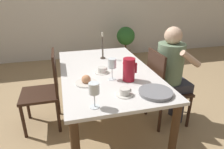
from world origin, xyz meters
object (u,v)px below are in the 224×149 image
at_px(person_seated, 172,69).
at_px(red_pitcher, 129,69).
at_px(chair_opposite, 46,89).
at_px(bread_plate, 86,81).
at_px(chair_person_side, 163,87).
at_px(teacup_near_person, 125,92).
at_px(candlestick_tall, 103,49).
at_px(potted_plant, 126,39).
at_px(wine_glass_water, 112,64).
at_px(teacup_across, 102,70).
at_px(serving_tray, 156,92).
at_px(wine_glass_juice, 94,90).

bearing_deg(person_seated, red_pitcher, -69.32).
relative_size(chair_opposite, bread_plate, 4.44).
height_order(chair_person_side, chair_opposite, same).
bearing_deg(teacup_near_person, chair_opposite, 131.37).
distance_m(teacup_near_person, candlestick_tall, 0.97).
xyz_separation_m(teacup_near_person, potted_plant, (0.96, 2.86, -0.25)).
height_order(person_seated, bread_plate, person_seated).
xyz_separation_m(wine_glass_water, teacup_across, (-0.06, 0.19, -0.13)).
height_order(chair_opposite, teacup_across, chair_opposite).
height_order(serving_tray, bread_plate, bread_plate).
xyz_separation_m(chair_person_side, chair_opposite, (-1.33, 0.29, 0.00)).
height_order(red_pitcher, wine_glass_juice, red_pitcher).
relative_size(wine_glass_water, candlestick_tall, 0.64).
distance_m(chair_opposite, red_pitcher, 1.02).
height_order(person_seated, teacup_near_person, person_seated).
bearing_deg(chair_person_side, chair_opposite, -102.37).
xyz_separation_m(teacup_across, serving_tray, (0.34, -0.57, -0.01)).
bearing_deg(chair_opposite, serving_tray, -131.40).
bearing_deg(wine_glass_water, chair_opposite, 145.93).
xyz_separation_m(chair_opposite, serving_tray, (0.94, -0.83, 0.26)).
height_order(bread_plate, candlestick_tall, candlestick_tall).
distance_m(wine_glass_juice, teacup_near_person, 0.32).
relative_size(chair_person_side, wine_glass_water, 4.30).
bearing_deg(chair_opposite, wine_glass_juice, -155.21).
xyz_separation_m(red_pitcher, teacup_across, (-0.21, 0.25, -0.08)).
height_order(wine_glass_juice, potted_plant, wine_glass_juice).
bearing_deg(red_pitcher, person_seated, 20.68).
bearing_deg(chair_opposite, chair_person_side, -102.37).
xyz_separation_m(wine_glass_water, teacup_near_person, (0.02, -0.33, -0.13)).
distance_m(wine_glass_juice, candlestick_tall, 1.12).
relative_size(chair_person_side, person_seated, 0.78).
bearing_deg(bread_plate, red_pitcher, -4.94).
xyz_separation_m(chair_person_side, red_pitcher, (-0.52, -0.22, 0.35)).
height_order(red_pitcher, bread_plate, red_pitcher).
relative_size(chair_opposite, candlestick_tall, 2.75).
height_order(wine_glass_juice, bread_plate, wine_glass_juice).
height_order(chair_opposite, candlestick_tall, candlestick_tall).
bearing_deg(serving_tray, wine_glass_water, 125.82).
bearing_deg(teacup_across, wine_glass_water, -71.51).
distance_m(chair_person_side, teacup_near_person, 0.85).
relative_size(red_pitcher, teacup_near_person, 1.48).
bearing_deg(potted_plant, red_pitcher, -107.93).
xyz_separation_m(bread_plate, candlestick_tall, (0.30, 0.66, 0.10)).
relative_size(bread_plate, candlestick_tall, 0.62).
distance_m(red_pitcher, serving_tray, 0.35).
distance_m(chair_person_side, teacup_across, 0.77).
xyz_separation_m(chair_person_side, person_seated, (0.09, 0.01, 0.21)).
relative_size(serving_tray, bread_plate, 1.39).
xyz_separation_m(person_seated, serving_tray, (-0.48, -0.54, 0.05)).
height_order(person_seated, teacup_across, person_seated).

